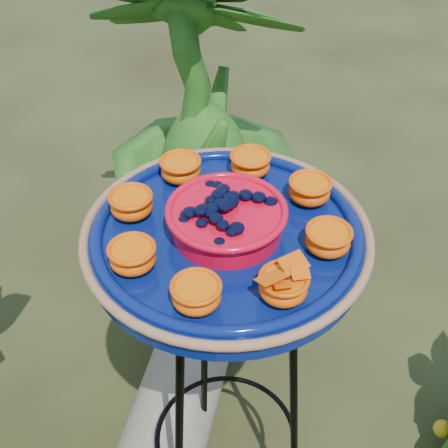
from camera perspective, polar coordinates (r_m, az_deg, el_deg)
The scene contains 4 objects.
tripod_stand at distance 1.21m, azimuth 0.18°, elevation -13.70°, with size 0.39×0.39×0.83m.
feeder_dish at distance 0.94m, azimuth 0.23°, elevation -0.78°, with size 0.55×0.55×0.10m.
driftwood_log at distance 1.69m, azimuth -3.95°, elevation -14.74°, with size 0.21×0.21×0.62m, color gray.
shrub_back_right at distance 1.81m, azimuth -1.83°, elevation 8.35°, with size 0.58×0.58×1.03m, color #1F5216.
Camera 1 is at (-0.37, -0.50, 1.50)m, focal length 50.00 mm.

